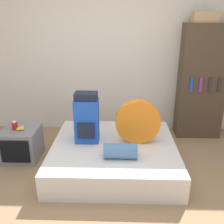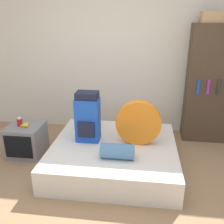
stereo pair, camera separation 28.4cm
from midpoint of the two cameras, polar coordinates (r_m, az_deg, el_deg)
name	(u,v)px [view 1 (the left image)]	position (r m, az deg, el deg)	size (l,w,h in m)	color
ground_plane	(103,203)	(2.88, -5.11, -20.13)	(16.00, 16.00, 0.00)	#997551
wall_back	(110,55)	(4.23, -2.50, 12.83)	(8.00, 0.05, 2.60)	silver
bed	(114,154)	(3.40, -1.97, -9.73)	(1.62, 1.53, 0.32)	silver
backpack	(87,118)	(3.29, -8.27, -1.50)	(0.31, 0.25, 0.67)	blue
tent_bag	(138,122)	(3.25, 3.43, -2.28)	(0.58, 0.13, 0.58)	orange
sleeping_roll	(120,151)	(2.97, -0.86, -8.94)	(0.40, 0.18, 0.18)	teal
television	(22,144)	(3.80, -21.96, -6.78)	(0.48, 0.50, 0.45)	gray
canister	(15,126)	(3.71, -23.42, -2.91)	(0.08, 0.08, 0.12)	#B2191E
banana_bunch	(21,128)	(3.70, -22.13, -3.40)	(0.13, 0.17, 0.03)	yellow
bookshelf	(202,83)	(4.21, 18.02, 6.35)	(0.71, 0.35, 1.81)	#473828
cardboard_box	(205,17)	(4.07, 18.52, 19.91)	(0.36, 0.23, 0.15)	tan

